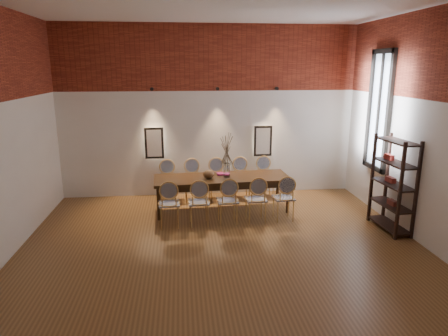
{
  "coord_description": "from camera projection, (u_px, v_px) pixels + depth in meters",
  "views": [
    {
      "loc": [
        -0.66,
        -5.93,
        3.05
      ],
      "look_at": [
        0.18,
        1.87,
        1.05
      ],
      "focal_mm": 32.0,
      "sensor_mm": 36.0,
      "label": 1
    }
  ],
  "objects": [
    {
      "name": "chair_far_c",
      "position": [
        217.0,
        180.0,
        9.34
      ],
      "size": [
        0.46,
        0.46,
        0.94
      ],
      "primitive_type": null,
      "rotation": [
        0.0,
        0.0,
        3.19
      ],
      "color": "tan",
      "rests_on": "floor"
    },
    {
      "name": "window_glass",
      "position": [
        380.0,
        111.0,
        8.29
      ],
      "size": [
        0.02,
        0.78,
        2.38
      ],
      "primitive_type": "cube",
      "color": "silver",
      "rests_on": "wall_right"
    },
    {
      "name": "niche_left",
      "position": [
        154.0,
        143.0,
        9.4
      ],
      "size": [
        0.36,
        0.06,
        0.66
      ],
      "primitive_type": "cube",
      "color": "#FFEAC6",
      "rests_on": "wall_back"
    },
    {
      "name": "floor",
      "position": [
        225.0,
        259.0,
        6.54
      ],
      "size": [
        7.0,
        7.0,
        0.02
      ],
      "primitive_type": "cube",
      "color": "brown",
      "rests_on": "ground"
    },
    {
      "name": "vase",
      "position": [
        227.0,
        170.0,
        8.53
      ],
      "size": [
        0.14,
        0.14,
        0.3
      ],
      "primitive_type": "cylinder",
      "color": "silver",
      "rests_on": "dining_table"
    },
    {
      "name": "chair_far_e",
      "position": [
        265.0,
        178.0,
        9.51
      ],
      "size": [
        0.46,
        0.46,
        0.94
      ],
      "primitive_type": null,
      "rotation": [
        0.0,
        0.0,
        3.19
      ],
      "color": "tan",
      "rests_on": "floor"
    },
    {
      "name": "spot_fixture_right",
      "position": [
        277.0,
        88.0,
        9.37
      ],
      "size": [
        0.08,
        0.1,
        0.08
      ],
      "primitive_type": "cylinder",
      "rotation": [
        1.57,
        0.0,
        0.0
      ],
      "color": "black",
      "rests_on": "wall_back"
    },
    {
      "name": "chair_near_d",
      "position": [
        256.0,
        199.0,
        8.0
      ],
      "size": [
        0.46,
        0.46,
        0.94
      ],
      "primitive_type": null,
      "rotation": [
        0.0,
        0.0,
        0.05
      ],
      "color": "tan",
      "rests_on": "floor"
    },
    {
      "name": "window_frame",
      "position": [
        379.0,
        111.0,
        8.29
      ],
      "size": [
        0.08,
        0.9,
        2.5
      ],
      "primitive_type": "cube",
      "color": "black",
      "rests_on": "wall_right"
    },
    {
      "name": "dining_table",
      "position": [
        222.0,
        194.0,
        8.65
      ],
      "size": [
        2.92,
        1.06,
        0.75
      ],
      "primitive_type": "cube",
      "rotation": [
        0.0,
        0.0,
        0.05
      ],
      "color": "black",
      "rests_on": "floor"
    },
    {
      "name": "chair_near_e",
      "position": [
        284.0,
        198.0,
        8.09
      ],
      "size": [
        0.46,
        0.46,
        0.94
      ],
      "primitive_type": null,
      "rotation": [
        0.0,
        0.0,
        0.05
      ],
      "color": "tan",
      "rests_on": "floor"
    },
    {
      "name": "dried_branches",
      "position": [
        227.0,
        149.0,
        8.42
      ],
      "size": [
        0.5,
        0.5,
        0.7
      ],
      "primitive_type": null,
      "color": "#4D402D",
      "rests_on": "vase"
    },
    {
      "name": "spot_fixture_mid",
      "position": [
        217.0,
        89.0,
        9.22
      ],
      "size": [
        0.08,
        0.1,
        0.08
      ],
      "primitive_type": "cylinder",
      "rotation": [
        1.57,
        0.0,
        0.0
      ],
      "color": "black",
      "rests_on": "wall_back"
    },
    {
      "name": "chair_far_b",
      "position": [
        193.0,
        181.0,
        9.25
      ],
      "size": [
        0.46,
        0.46,
        0.94
      ],
      "primitive_type": null,
      "rotation": [
        0.0,
        0.0,
        3.19
      ],
      "color": "tan",
      "rests_on": "floor"
    },
    {
      "name": "chair_near_b",
      "position": [
        199.0,
        202.0,
        7.83
      ],
      "size": [
        0.46,
        0.46,
        0.94
      ],
      "primitive_type": null,
      "rotation": [
        0.0,
        0.0,
        0.05
      ],
      "color": "tan",
      "rests_on": "floor"
    },
    {
      "name": "chair_near_a",
      "position": [
        169.0,
        203.0,
        7.74
      ],
      "size": [
        0.46,
        0.46,
        0.94
      ],
      "primitive_type": null,
      "rotation": [
        0.0,
        0.0,
        0.05
      ],
      "color": "tan",
      "rests_on": "floor"
    },
    {
      "name": "book",
      "position": [
        223.0,
        174.0,
        8.76
      ],
      "size": [
        0.27,
        0.19,
        0.03
      ],
      "primitive_type": "cube",
      "rotation": [
        0.0,
        0.0,
        0.05
      ],
      "color": "#961A5D",
      "rests_on": "dining_table"
    },
    {
      "name": "wall_front",
      "position": [
        285.0,
        231.0,
        2.62
      ],
      "size": [
        7.0,
        0.1,
        4.0
      ],
      "primitive_type": "cube",
      "color": "silver",
      "rests_on": "ground"
    },
    {
      "name": "window_mullion",
      "position": [
        379.0,
        111.0,
        8.29
      ],
      "size": [
        0.06,
        0.06,
        2.4
      ],
      "primitive_type": "cube",
      "color": "black",
      "rests_on": "wall_right"
    },
    {
      "name": "brick_band_back",
      "position": [
        208.0,
        57.0,
        9.09
      ],
      "size": [
        7.0,
        0.02,
        1.5
      ],
      "primitive_type": "cube",
      "color": "maroon",
      "rests_on": "ground"
    },
    {
      "name": "wall_right",
      "position": [
        444.0,
        134.0,
        6.41
      ],
      "size": [
        0.1,
        7.0,
        4.0
      ],
      "primitive_type": "cube",
      "color": "silver",
      "rests_on": "ground"
    },
    {
      "name": "chair_near_c",
      "position": [
        228.0,
        200.0,
        7.91
      ],
      "size": [
        0.46,
        0.46,
        0.94
      ],
      "primitive_type": null,
      "rotation": [
        0.0,
        0.0,
        0.05
      ],
      "color": "tan",
      "rests_on": "floor"
    },
    {
      "name": "brick_band_front",
      "position": [
        290.0,
        32.0,
        2.38
      ],
      "size": [
        7.0,
        0.02,
        1.5
      ],
      "primitive_type": "cube",
      "color": "maroon",
      "rests_on": "ground"
    },
    {
      "name": "shelving_rack",
      "position": [
        393.0,
        184.0,
        7.5
      ],
      "size": [
        0.44,
        1.02,
        1.8
      ],
      "primitive_type": null,
      "rotation": [
        0.0,
        0.0,
        0.07
      ],
      "color": "black",
      "rests_on": "floor"
    },
    {
      "name": "chair_far_d",
      "position": [
        241.0,
        179.0,
        9.42
      ],
      "size": [
        0.46,
        0.46,
        0.94
      ],
      "primitive_type": null,
      "rotation": [
        0.0,
        0.0,
        3.19
      ],
      "color": "tan",
      "rests_on": "floor"
    },
    {
      "name": "bowl",
      "position": [
        209.0,
        174.0,
        8.44
      ],
      "size": [
        0.24,
        0.24,
        0.18
      ],
      "primitive_type": "ellipsoid",
      "color": "brown",
      "rests_on": "dining_table"
    },
    {
      "name": "niche_right",
      "position": [
        263.0,
        141.0,
        9.67
      ],
      "size": [
        0.36,
        0.06,
        0.66
      ],
      "primitive_type": "cube",
      "color": "#FFEAC6",
      "rests_on": "wall_back"
    },
    {
      "name": "chair_far_a",
      "position": [
        168.0,
        182.0,
        9.17
      ],
      "size": [
        0.46,
        0.46,
        0.94
      ],
      "primitive_type": null,
      "rotation": [
        0.0,
        0.0,
        3.19
      ],
      "color": "tan",
      "rests_on": "floor"
    },
    {
      "name": "wall_back",
      "position": [
        209.0,
        112.0,
        9.46
      ],
      "size": [
        7.0,
        0.1,
        4.0
      ],
      "primitive_type": "cube",
      "color": "silver",
      "rests_on": "ground"
    },
    {
      "name": "spot_fixture_left",
      "position": [
        152.0,
        89.0,
        9.06
      ],
      "size": [
        0.08,
        0.1,
        0.08
      ],
      "primitive_type": "cylinder",
      "rotation": [
        1.57,
        0.0,
        0.0
      ],
      "color": "black",
      "rests_on": "wall_back"
    }
  ]
}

